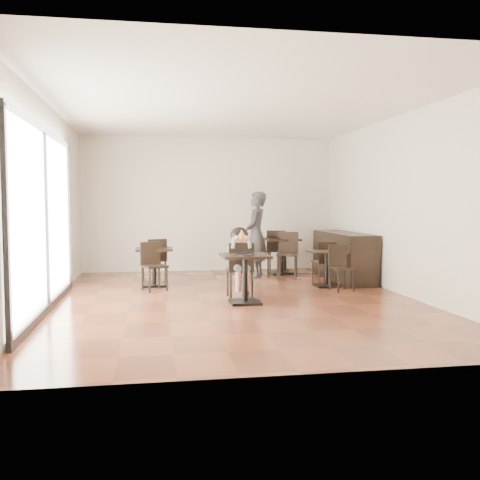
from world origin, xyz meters
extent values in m
cube|color=brown|center=(0.00, 0.00, 0.00)|extent=(6.00, 8.00, 0.01)
cube|color=white|center=(0.00, 0.00, 3.20)|extent=(6.00, 8.00, 0.01)
cube|color=beige|center=(0.00, 4.00, 1.60)|extent=(6.00, 0.01, 3.20)
cube|color=beige|center=(0.00, -4.00, 1.60)|extent=(6.00, 0.01, 3.20)
cube|color=beige|center=(-3.00, 0.00, 1.60)|extent=(0.01, 8.00, 3.20)
cube|color=beige|center=(3.00, 0.00, 1.60)|extent=(0.01, 8.00, 3.20)
cube|color=white|center=(-2.97, -0.50, 1.40)|extent=(0.04, 4.50, 2.60)
cylinder|color=black|center=(0.10, -0.46, 0.81)|extent=(0.27, 0.27, 0.02)
imported|color=#353439|center=(0.90, 2.78, 0.94)|extent=(0.66, 0.80, 1.88)
cube|color=black|center=(2.65, 2.00, 0.50)|extent=(0.60, 2.40, 1.00)
camera|label=1|loc=(-1.40, -8.83, 1.64)|focal=40.00mm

